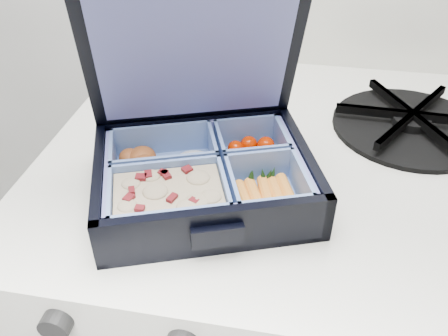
% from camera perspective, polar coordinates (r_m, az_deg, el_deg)
% --- Properties ---
extents(stove, '(0.57, 0.57, 0.86)m').
position_cam_1_polar(stove, '(0.92, 4.82, -19.28)').
color(stove, silver).
rests_on(stove, floor).
extents(bento_box, '(0.27, 0.24, 0.05)m').
position_cam_1_polar(bento_box, '(0.50, -2.38, -1.08)').
color(bento_box, black).
rests_on(bento_box, stove).
extents(burner_grate, '(0.21, 0.21, 0.03)m').
position_cam_1_polar(burner_grate, '(0.67, 21.63, 5.47)').
color(burner_grate, black).
rests_on(burner_grate, stove).
extents(burner_grate_rear, '(0.20, 0.20, 0.02)m').
position_cam_1_polar(burner_grate_rear, '(0.78, -5.71, 12.29)').
color(burner_grate_rear, black).
rests_on(burner_grate_rear, stove).
extents(fork, '(0.07, 0.16, 0.01)m').
position_cam_1_polar(fork, '(0.61, 1.39, 3.87)').
color(fork, silver).
rests_on(fork, stove).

